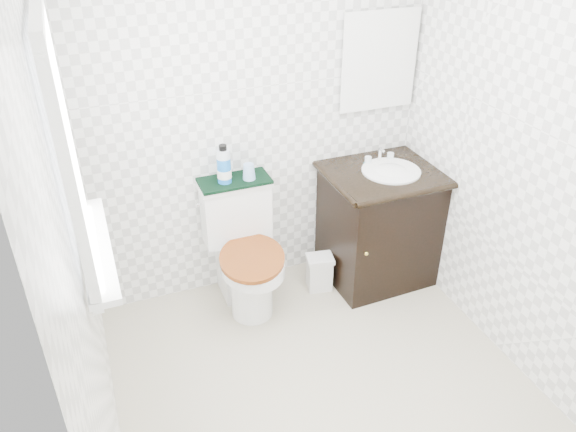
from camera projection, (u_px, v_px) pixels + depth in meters
floor at (331, 397)px, 3.06m from camera, size 2.40×2.40×0.00m
wall_back at (255, 114)px, 3.40m from camera, size 2.40×0.00×2.40m
wall_front at (540, 417)px, 1.48m from camera, size 2.40×0.00×2.40m
wall_left at (77, 259)px, 2.10m from camera, size 0.00×2.40×2.40m
wall_right at (541, 166)px, 2.78m from camera, size 0.00×2.40×2.40m
window at (64, 147)px, 2.13m from camera, size 0.02×0.70×0.90m
mirror at (379, 61)px, 3.51m from camera, size 0.50×0.02×0.60m
toilet at (243, 255)px, 3.59m from camera, size 0.49×0.67×0.82m
vanity at (380, 222)px, 3.80m from camera, size 0.74×0.64×0.92m
trash_bin at (319, 272)px, 3.81m from camera, size 0.20×0.17×0.26m
towel at (234, 181)px, 3.45m from camera, size 0.44×0.22×0.02m
mouthwash_bottle at (224, 165)px, 3.36m from camera, size 0.08×0.08×0.24m
cup at (249, 172)px, 3.42m from camera, size 0.08×0.08×0.10m
soap_bar at (368, 162)px, 3.68m from camera, size 0.06×0.04×0.02m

